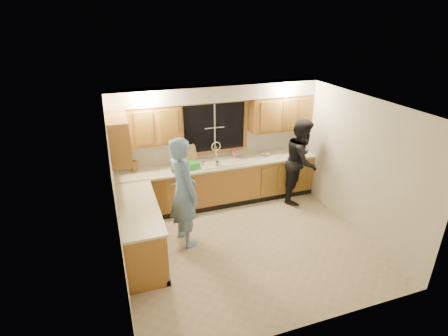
% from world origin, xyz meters
% --- Properties ---
extents(floor, '(4.20, 4.20, 0.00)m').
position_xyz_m(floor, '(0.00, 0.00, 0.00)').
color(floor, '#B7A78D').
rests_on(floor, ground).
extents(ceiling, '(4.20, 4.20, 0.00)m').
position_xyz_m(ceiling, '(0.00, 0.00, 2.50)').
color(ceiling, white).
extents(wall_back, '(4.20, 0.00, 4.20)m').
position_xyz_m(wall_back, '(0.00, 1.90, 1.25)').
color(wall_back, silver).
rests_on(wall_back, ground).
extents(wall_left, '(0.00, 3.80, 3.80)m').
position_xyz_m(wall_left, '(-2.10, 0.00, 1.25)').
color(wall_left, silver).
rests_on(wall_left, ground).
extents(wall_right, '(0.00, 3.80, 3.80)m').
position_xyz_m(wall_right, '(2.10, 0.00, 1.25)').
color(wall_right, silver).
rests_on(wall_right, ground).
extents(base_cabinets_back, '(4.20, 0.60, 0.88)m').
position_xyz_m(base_cabinets_back, '(0.00, 1.60, 0.44)').
color(base_cabinets_back, '#A97131').
rests_on(base_cabinets_back, ground).
extents(base_cabinets_left, '(0.60, 1.90, 0.88)m').
position_xyz_m(base_cabinets_left, '(-1.80, 0.35, 0.44)').
color(base_cabinets_left, '#A97131').
rests_on(base_cabinets_left, ground).
extents(countertop_back, '(4.20, 0.63, 0.04)m').
position_xyz_m(countertop_back, '(0.00, 1.58, 0.90)').
color(countertop_back, beige).
rests_on(countertop_back, base_cabinets_back).
extents(countertop_left, '(0.63, 1.90, 0.04)m').
position_xyz_m(countertop_left, '(-1.79, 0.35, 0.90)').
color(countertop_left, beige).
rests_on(countertop_left, base_cabinets_left).
extents(upper_cabinets_left, '(1.35, 0.33, 0.75)m').
position_xyz_m(upper_cabinets_left, '(-1.43, 1.73, 1.83)').
color(upper_cabinets_left, '#A97131').
rests_on(upper_cabinets_left, wall_back).
extents(upper_cabinets_right, '(1.35, 0.33, 0.75)m').
position_xyz_m(upper_cabinets_right, '(1.43, 1.73, 1.83)').
color(upper_cabinets_right, '#A97131').
rests_on(upper_cabinets_right, wall_back).
extents(upper_cabinets_return, '(0.33, 0.90, 0.75)m').
position_xyz_m(upper_cabinets_return, '(-1.94, 1.12, 1.83)').
color(upper_cabinets_return, '#A97131').
rests_on(upper_cabinets_return, wall_left).
extents(soffit, '(4.20, 0.35, 0.30)m').
position_xyz_m(soffit, '(0.00, 1.72, 2.35)').
color(soffit, beige).
rests_on(soffit, wall_back).
extents(window_frame, '(1.44, 0.03, 1.14)m').
position_xyz_m(window_frame, '(0.00, 1.89, 1.60)').
color(window_frame, black).
rests_on(window_frame, wall_back).
extents(sink, '(0.86, 0.52, 0.57)m').
position_xyz_m(sink, '(0.00, 1.60, 0.86)').
color(sink, white).
rests_on(sink, countertop_back).
extents(dishwasher, '(0.60, 0.56, 0.82)m').
position_xyz_m(dishwasher, '(-0.85, 1.59, 0.41)').
color(dishwasher, white).
rests_on(dishwasher, floor).
extents(stove, '(0.58, 0.75, 0.90)m').
position_xyz_m(stove, '(-1.80, -0.22, 0.45)').
color(stove, white).
rests_on(stove, floor).
extents(man, '(0.65, 0.82, 1.97)m').
position_xyz_m(man, '(-1.02, 0.45, 0.98)').
color(man, '#6E9AD0').
rests_on(man, floor).
extents(woman, '(1.09, 1.11, 1.81)m').
position_xyz_m(woman, '(1.70, 1.19, 0.90)').
color(woman, black).
rests_on(woman, floor).
extents(knife_block, '(0.14, 0.14, 0.20)m').
position_xyz_m(knife_block, '(-1.70, 1.77, 1.02)').
color(knife_block, olive).
rests_on(knife_block, countertop_back).
extents(cutting_board, '(0.30, 0.20, 0.38)m').
position_xyz_m(cutting_board, '(-0.55, 1.82, 1.11)').
color(cutting_board, tan).
rests_on(cutting_board, countertop_back).
extents(dish_crate, '(0.34, 0.33, 0.14)m').
position_xyz_m(dish_crate, '(-0.63, 1.53, 0.99)').
color(dish_crate, green).
rests_on(dish_crate, countertop_back).
extents(soap_bottle, '(0.11, 0.11, 0.20)m').
position_xyz_m(soap_bottle, '(0.40, 1.77, 1.02)').
color(soap_bottle, '#DE5481').
rests_on(soap_bottle, countertop_back).
extents(bowl, '(0.27, 0.27, 0.05)m').
position_xyz_m(bowl, '(1.10, 1.67, 0.94)').
color(bowl, silver).
rests_on(bowl, countertop_back).
extents(can_left, '(0.08, 0.08, 0.11)m').
position_xyz_m(can_left, '(-0.36, 1.53, 0.98)').
color(can_left, beige).
rests_on(can_left, countertop_back).
extents(can_right, '(0.09, 0.09, 0.13)m').
position_xyz_m(can_right, '(-0.11, 1.39, 0.99)').
color(can_right, beige).
rests_on(can_right, countertop_back).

